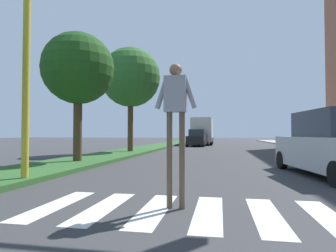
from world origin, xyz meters
TOP-DOWN VIEW (x-y plane):
  - ground_plane at (0.00, 30.00)m, footprint 140.00×140.00m
  - crosswalk at (0.00, 8.54)m, footprint 7.65×2.20m
  - median_strip at (-6.75, 28.00)m, footprint 2.83×64.00m
  - tree_mid at (-6.60, 14.89)m, footprint 3.02×3.02m
  - tree_far at (-6.51, 21.74)m, footprint 3.93×3.93m
  - sidewalk_right at (7.61, 28.00)m, footprint 3.00×64.00m
  - traffic_light_gantry at (-3.19, 10.35)m, footprint 8.41×0.30m
  - pedestrian_performer at (-1.46, 8.69)m, footprint 0.75×0.25m
  - suv_crossing at (2.64, 13.08)m, footprint 2.53×4.82m
  - sedan_midblock at (-2.99, 33.58)m, footprint 2.12×4.57m
  - truck_box_delivery at (-2.75, 37.57)m, footprint 2.40×6.20m

SIDE VIEW (x-z plane):
  - ground_plane at x=0.00m, z-range 0.00..0.00m
  - crosswalk at x=0.00m, z-range 0.00..0.01m
  - median_strip at x=-6.75m, z-range 0.00..0.15m
  - sidewalk_right at x=7.61m, z-range 0.00..0.15m
  - sedan_midblock at x=-2.99m, z-range -0.07..1.69m
  - suv_crossing at x=2.64m, z-range -0.05..1.92m
  - truck_box_delivery at x=-2.75m, z-range 0.08..3.18m
  - pedestrian_performer at x=-1.46m, z-range 0.42..2.91m
  - tree_mid at x=-6.60m, z-range 1.31..6.73m
  - traffic_light_gantry at x=-3.19m, z-range 1.34..7.34m
  - tree_far at x=-6.51m, z-range 1.59..8.43m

